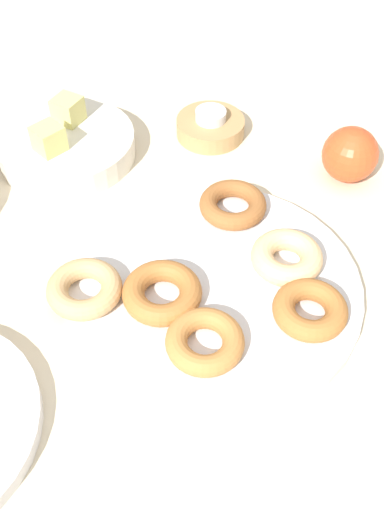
% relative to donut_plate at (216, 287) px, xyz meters
% --- Properties ---
extents(ground_plane, '(2.40, 2.40, 0.00)m').
position_rel_donut_plate_xyz_m(ground_plane, '(0.00, 0.00, -0.01)').
color(ground_plane, beige).
extents(donut_plate, '(0.33, 0.33, 0.02)m').
position_rel_donut_plate_xyz_m(donut_plate, '(0.00, 0.00, 0.00)').
color(donut_plate, silver).
rests_on(donut_plate, ground_plane).
extents(donut_0, '(0.09, 0.09, 0.02)m').
position_rel_donut_plate_xyz_m(donut_0, '(-0.08, -0.03, 0.02)').
color(donut_0, '#BC7A3D').
rests_on(donut_0, donut_plate).
extents(donut_1, '(0.10, 0.10, 0.02)m').
position_rel_donut_plate_xyz_m(donut_1, '(0.12, 0.03, 0.02)').
color(donut_1, '#995B2D').
rests_on(donut_1, donut_plate).
extents(donut_2, '(0.11, 0.11, 0.02)m').
position_rel_donut_plate_xyz_m(donut_2, '(0.00, -0.11, 0.02)').
color(donut_2, '#AD6B33').
rests_on(donut_2, donut_plate).
extents(donut_3, '(0.12, 0.12, 0.02)m').
position_rel_donut_plate_xyz_m(donut_3, '(-0.05, 0.04, 0.02)').
color(donut_3, '#AD6B33').
rests_on(donut_3, donut_plate).
extents(donut_4, '(0.12, 0.12, 0.02)m').
position_rel_donut_plate_xyz_m(donut_4, '(-0.08, 0.12, 0.02)').
color(donut_4, tan).
rests_on(donut_4, donut_plate).
extents(donut_5, '(0.12, 0.12, 0.03)m').
position_rel_donut_plate_xyz_m(donut_5, '(0.06, -0.06, 0.02)').
color(donut_5, '#EABC84').
rests_on(donut_5, donut_plate).
extents(candle_holder, '(0.10, 0.10, 0.03)m').
position_rel_donut_plate_xyz_m(candle_holder, '(0.27, 0.13, 0.01)').
color(candle_holder, tan).
rests_on(candle_holder, ground_plane).
extents(tealight, '(0.05, 0.05, 0.01)m').
position_rel_donut_plate_xyz_m(tealight, '(0.27, 0.13, 0.03)').
color(tealight, silver).
rests_on(tealight, candle_holder).
extents(fruit_bowl, '(0.19, 0.19, 0.03)m').
position_rel_donut_plate_xyz_m(fruit_bowl, '(0.14, 0.29, 0.01)').
color(fruit_bowl, silver).
rests_on(fruit_bowl, ground_plane).
extents(melon_chunk_left, '(0.05, 0.05, 0.04)m').
position_rel_donut_plate_xyz_m(melon_chunk_left, '(0.10, 0.29, 0.04)').
color(melon_chunk_left, '#DBD67A').
rests_on(melon_chunk_left, fruit_bowl).
extents(melon_chunk_right, '(0.04, 0.04, 0.04)m').
position_rel_donut_plate_xyz_m(melon_chunk_right, '(0.17, 0.31, 0.04)').
color(melon_chunk_right, '#DBD67A').
rests_on(melon_chunk_right, fruit_bowl).
extents(apple, '(0.08, 0.08, 0.08)m').
position_rel_donut_plate_xyz_m(apple, '(0.26, -0.08, 0.03)').
color(apple, '#CC4C23').
rests_on(apple, ground_plane).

